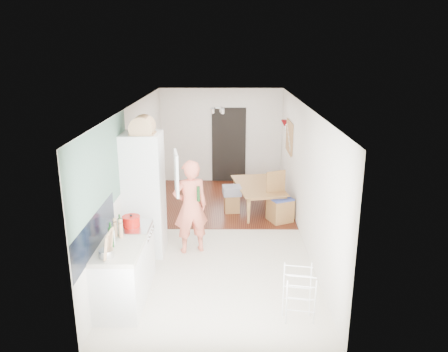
{
  "coord_description": "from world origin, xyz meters",
  "views": [
    {
      "loc": [
        0.18,
        -7.89,
        3.53
      ],
      "look_at": [
        0.1,
        0.2,
        1.12
      ],
      "focal_mm": 35.0,
      "sensor_mm": 36.0,
      "label": 1
    }
  ],
  "objects_px": {
    "dining_chair": "(280,198)",
    "drying_rack": "(299,295)",
    "person": "(190,199)",
    "stool": "(232,203)",
    "dining_table": "(259,199)"
  },
  "relations": [
    {
      "from": "person",
      "to": "dining_chair",
      "type": "xyz_separation_m",
      "value": [
        1.74,
        1.41,
        -0.47
      ]
    },
    {
      "from": "dining_chair",
      "to": "drying_rack",
      "type": "height_order",
      "value": "dining_chair"
    },
    {
      "from": "drying_rack",
      "to": "dining_chair",
      "type": "bearing_deg",
      "value": 96.95
    },
    {
      "from": "person",
      "to": "stool",
      "type": "relative_size",
      "value": 4.79
    },
    {
      "from": "dining_chair",
      "to": "drying_rack",
      "type": "xyz_separation_m",
      "value": [
        -0.15,
        -3.46,
        -0.15
      ]
    },
    {
      "from": "dining_table",
      "to": "dining_chair",
      "type": "relative_size",
      "value": 1.37
    },
    {
      "from": "person",
      "to": "stool",
      "type": "distance_m",
      "value": 2.21
    },
    {
      "from": "drying_rack",
      "to": "dining_table",
      "type": "bearing_deg",
      "value": 102.72
    },
    {
      "from": "dining_chair",
      "to": "stool",
      "type": "xyz_separation_m",
      "value": [
        -1.0,
        0.52,
        -0.31
      ]
    },
    {
      "from": "dining_chair",
      "to": "dining_table",
      "type": "bearing_deg",
      "value": 96.33
    },
    {
      "from": "person",
      "to": "drying_rack",
      "type": "bearing_deg",
      "value": 108.91
    },
    {
      "from": "dining_chair",
      "to": "stool",
      "type": "bearing_deg",
      "value": 128.74
    },
    {
      "from": "stool",
      "to": "dining_chair",
      "type": "bearing_deg",
      "value": -27.27
    },
    {
      "from": "dining_table",
      "to": "stool",
      "type": "distance_m",
      "value": 0.64
    },
    {
      "from": "dining_chair",
      "to": "person",
      "type": "bearing_deg",
      "value": -164.96
    }
  ]
}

